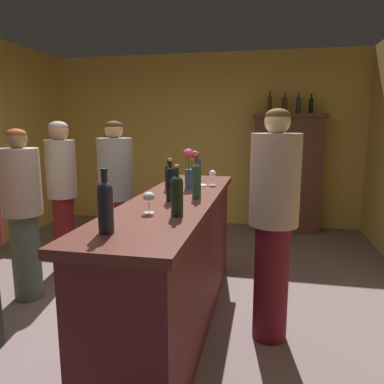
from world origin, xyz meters
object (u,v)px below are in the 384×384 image
wine_bottle_syrah (198,168)px  display_bottle_center (298,104)px  flower_arrangement (191,170)px  patron_tall (22,209)px  display_bottle_left (270,104)px  wine_bottle_malbec (197,179)px  display_bottle_midright (311,105)px  bar_counter (176,262)px  wine_glass_front (149,198)px  wine_glass_mid (213,174)px  wine_bottle_rose (169,176)px  cheese_plate (199,185)px  bartender (274,218)px  patron_near_entrance (116,192)px  wine_bottle_merlot (177,194)px  display_bottle_midleft (284,104)px  display_cabinet (287,171)px  wine_bottle_riesling (105,204)px  patron_redhead (62,188)px

wine_bottle_syrah → display_bottle_center: 2.48m
flower_arrangement → patron_tall: patron_tall is taller
wine_bottle_syrah → display_bottle_left: 2.34m
wine_bottle_malbec → display_bottle_center: bearing=72.7°
wine_bottle_malbec → display_bottle_midright: display_bottle_midright is taller
display_bottle_midright → bar_counter: bearing=-113.1°
bar_counter → wine_glass_front: wine_glass_front is taller
wine_glass_mid → flower_arrangement: (-0.16, -0.18, 0.06)m
wine_bottle_rose → flower_arrangement: bearing=34.4°
cheese_plate → bartender: bearing=-42.2°
bar_counter → patron_near_entrance: bearing=133.3°
wine_bottle_malbec → wine_bottle_merlot: bearing=-91.6°
bar_counter → display_bottle_left: bearing=77.0°
wine_bottle_syrah → display_bottle_midright: display_bottle_midright is taller
wine_bottle_rose → wine_bottle_syrah: 0.55m
display_bottle_midright → wine_bottle_rose: bearing=-118.1°
bar_counter → bartender: size_ratio=1.50×
patron_tall → patron_near_entrance: bearing=51.5°
display_bottle_midleft → wine_bottle_merlot: bearing=-102.0°
display_bottle_midleft → patron_near_entrance: display_bottle_midleft is taller
cheese_plate → display_cabinet: bearing=69.4°
display_cabinet → wine_bottle_riesling: 4.10m
wine_bottle_riesling → patron_near_entrance: bearing=111.9°
display_bottle_left → display_bottle_center: display_bottle_left is taller
display_cabinet → wine_bottle_malbec: size_ratio=5.35×
wine_bottle_merlot → patron_tall: patron_tall is taller
bar_counter → display_bottle_midright: 3.50m
patron_near_entrance → wine_bottle_malbec: bearing=0.9°
wine_bottle_malbec → flower_arrangement: size_ratio=0.96×
display_bottle_left → display_bottle_midright: display_bottle_left is taller
bar_counter → display_bottle_center: display_bottle_center is taller
wine_glass_mid → cheese_plate: size_ratio=0.98×
wine_bottle_rose → wine_bottle_merlot: wine_bottle_merlot is taller
display_cabinet → wine_bottle_malbec: display_cabinet is taller
display_cabinet → bartender: bearing=-94.8°
display_cabinet → wine_bottle_syrah: (-0.97, -2.12, 0.26)m
bar_counter → wine_bottle_merlot: bearing=-74.9°
display_bottle_left → patron_redhead: 3.16m
wine_bottle_syrah → flower_arrangement: 0.41m
display_cabinet → wine_bottle_syrah: size_ratio=6.12×
display_bottle_left → wine_bottle_syrah: bearing=-107.7°
display_bottle_midright → patron_tall: size_ratio=0.19×
display_cabinet → display_bottle_midleft: 0.98m
display_bottle_midright → wine_bottle_syrah: bearing=-120.7°
wine_glass_mid → flower_arrangement: size_ratio=0.41×
cheese_plate → patron_tall: size_ratio=0.09×
wine_bottle_merlot → cheese_plate: (-0.07, 1.12, -0.13)m
wine_glass_mid → display_bottle_midleft: size_ratio=0.46×
wine_bottle_syrah → wine_bottle_malbec: 0.88m
wine_bottle_riesling → wine_bottle_merlot: bearing=57.4°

